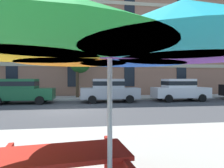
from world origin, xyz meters
TOP-DOWN VIEW (x-y plane):
  - ground_plane at (0.00, 0.00)m, footprint 120.00×120.00m
  - sidewalk_far at (0.00, 6.80)m, footprint 56.00×3.60m
  - apartment_building at (0.00, 14.99)m, footprint 40.48×12.08m
  - sedan_green at (-3.37, 3.70)m, footprint 4.40×1.98m
  - sedan_silver at (2.96, 3.70)m, footprint 4.40×1.98m
  - sedan_white at (8.67, 3.70)m, footprint 4.40×1.98m
  - street_tree_middle at (0.49, 6.93)m, footprint 2.39×2.35m
  - patio_umbrella at (1.33, -9.00)m, footprint 3.59×3.33m

SIDE VIEW (x-z plane):
  - ground_plane at x=0.00m, z-range 0.00..0.00m
  - sidewalk_far at x=0.00m, z-range 0.00..0.12m
  - sedan_green at x=-3.37m, z-range 0.06..1.84m
  - sedan_silver at x=2.96m, z-range 0.06..1.84m
  - sedan_white at x=8.67m, z-range 0.06..1.84m
  - patio_umbrella at x=1.33m, z-range 0.97..3.44m
  - street_tree_middle at x=0.49m, z-range 1.12..6.04m
  - apartment_building at x=0.00m, z-range 0.00..19.20m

